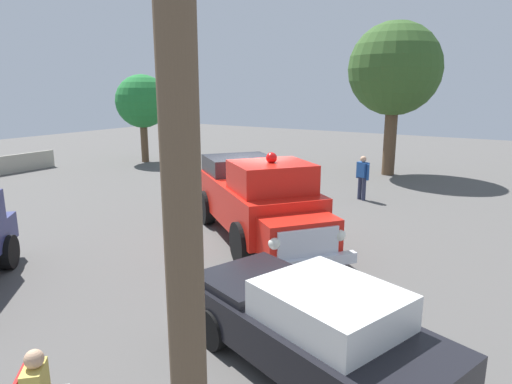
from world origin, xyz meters
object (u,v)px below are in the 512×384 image
at_px(vintage_fire_truck, 259,198).
at_px(utility_pole, 181,178).
at_px(classic_hot_rod, 312,325).
at_px(oak_tree_right, 142,102).
at_px(oak_tree_left, 395,70).
at_px(spectator_standing, 363,175).

xyz_separation_m(vintage_fire_truck, utility_pole, (8.15, 4.42, 2.43)).
xyz_separation_m(classic_hot_rod, oak_tree_right, (-12.73, -16.38, 2.62)).
relative_size(oak_tree_right, utility_pole, 0.70).
distance_m(vintage_fire_truck, utility_pole, 9.58).
bearing_deg(utility_pole, vintage_fire_truck, -151.50).
bearing_deg(utility_pole, oak_tree_left, -168.19).
bearing_deg(classic_hot_rod, vintage_fire_truck, -140.90).
bearing_deg(oak_tree_left, vintage_fire_truck, -1.51).
height_order(vintage_fire_truck, oak_tree_right, oak_tree_right).
bearing_deg(spectator_standing, utility_pole, 13.98).
distance_m(oak_tree_left, utility_pole, 20.16).
bearing_deg(vintage_fire_truck, spectator_standing, 171.31).
xyz_separation_m(spectator_standing, oak_tree_right, (-2.08, -13.47, 2.40)).
relative_size(classic_hot_rod, oak_tree_right, 0.97).
bearing_deg(utility_pole, spectator_standing, -166.02).
bearing_deg(oak_tree_right, vintage_fire_truck, 57.38).
height_order(spectator_standing, oak_tree_right, oak_tree_right).
height_order(classic_hot_rod, utility_pole, utility_pole).
distance_m(oak_tree_right, utility_pole, 23.46).
height_order(vintage_fire_truck, utility_pole, utility_pole).
distance_m(classic_hot_rod, spectator_standing, 11.05).
relative_size(oak_tree_left, utility_pole, 1.03).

